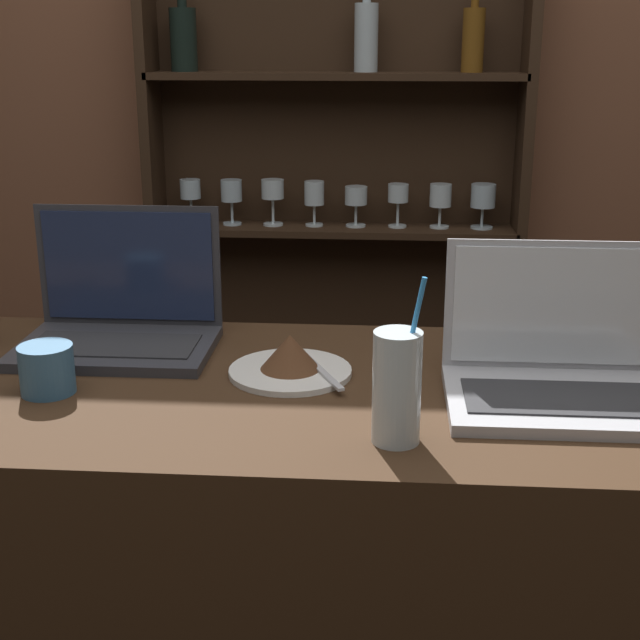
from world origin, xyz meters
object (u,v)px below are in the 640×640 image
Objects in this scene: cake_plate at (289,360)px; water_glass at (397,387)px; laptop_near at (121,317)px; laptop_far at (557,367)px; coffee_cup at (47,369)px.

cake_plate is 0.30m from water_glass.
laptop_far is at bearing -14.18° from laptop_near.
laptop_far is 1.44× the size of water_glass.
laptop_far is at bearing -8.70° from cake_plate.
water_glass is at bearing -54.24° from cake_plate.
laptop_far is 0.43m from cake_plate.
laptop_near is 0.61m from water_glass.
laptop_near is 0.34m from cake_plate.
water_glass is at bearing -144.36° from laptop_far.
laptop_far is at bearing 35.64° from water_glass.
laptop_near is 1.00× the size of laptop_far.
coffee_cup is at bearing -102.70° from laptop_near.
water_glass reaches higher than laptop_far.
cake_plate is at bearing -21.08° from laptop_near.
laptop_near reaches higher than water_glass.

